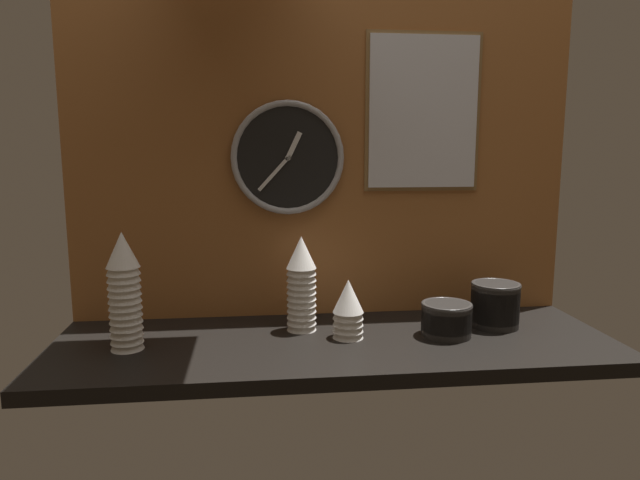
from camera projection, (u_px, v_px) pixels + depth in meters
The scene contains 9 objects.
ground_plane at pixel (334, 345), 1.65m from camera, with size 1.60×0.56×0.04m, color black.
wall_tiled_back at pixel (324, 154), 1.82m from camera, with size 1.60×0.03×1.05m.
cup_stack_center_right at pixel (348, 309), 1.64m from camera, with size 0.09×0.09×0.17m.
cup_stack_center at pixel (301, 284), 1.70m from camera, with size 0.09×0.09×0.29m.
cup_stack_far_left at pixel (124, 291), 1.53m from camera, with size 0.09×0.09×0.32m.
bowl_stack_right at pixel (446, 318), 1.66m from camera, with size 0.15×0.15×0.10m.
bowl_stack_far_right at pixel (495, 304), 1.74m from camera, with size 0.15×0.15×0.14m.
wall_clock at pixel (288, 158), 1.78m from camera, with size 0.36×0.03×0.36m.
menu_board at pixel (423, 112), 1.82m from camera, with size 0.38×0.01×0.50m.
Camera 1 is at (-0.22, -1.56, 0.54)m, focal length 32.00 mm.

